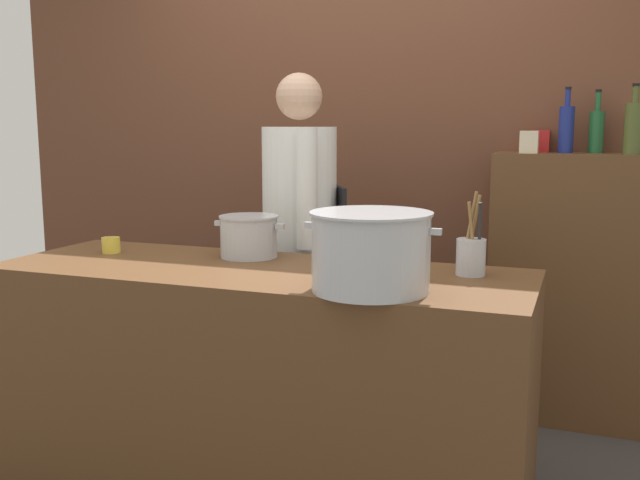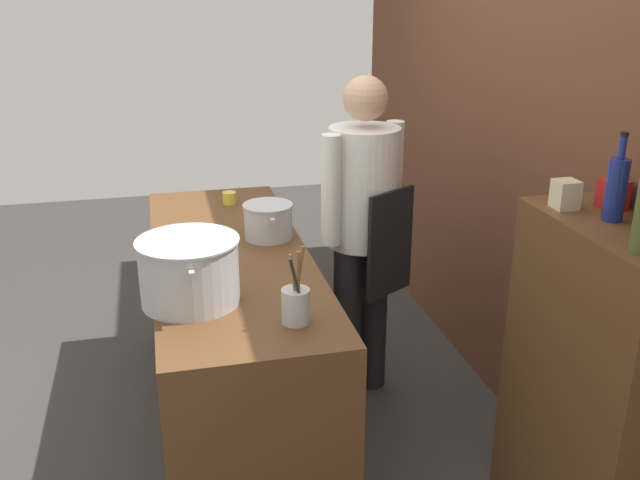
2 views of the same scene
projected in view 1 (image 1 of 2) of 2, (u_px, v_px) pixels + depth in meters
The scene contains 14 objects.
brick_back_panel at pixel (368, 112), 3.86m from camera, with size 4.40×0.10×3.00m, color brown.
prep_counter at pixel (260, 384), 2.73m from camera, with size 2.01×0.70×0.90m, color brown.
bar_cabinet at pixel (572, 290), 3.42m from camera, with size 0.76×0.32×1.30m, color brown.
chef at pixel (301, 226), 3.30m from camera, with size 0.41×0.47×1.66m.
stockpot_large at pixel (371, 252), 2.28m from camera, with size 0.45×0.39×0.26m.
stockpot_small at pixel (249, 236), 2.88m from camera, with size 0.30×0.24×0.17m.
utensil_crock at pixel (471, 255), 2.53m from camera, with size 0.10×0.10×0.30m.
butter_jar at pixel (111, 245), 2.98m from camera, with size 0.08×0.08×0.07m, color yellow.
wine_bottle_olive at pixel (633, 127), 3.16m from camera, with size 0.08×0.08×0.31m.
wine_bottle_cobalt at pixel (566, 128), 3.34m from camera, with size 0.07×0.07×0.31m.
wine_bottle_green at pixel (596, 130), 3.35m from camera, with size 0.07×0.07×0.29m.
wine_glass_short at pixel (635, 128), 3.30m from camera, with size 0.07×0.07×0.17m.
spice_tin_red at pixel (540, 141), 3.47m from camera, with size 0.09×0.09×0.11m, color red.
spice_tin_cream at pixel (529, 142), 3.33m from camera, with size 0.08×0.08×0.10m, color beige.
Camera 1 is at (1.13, -2.36, 1.43)m, focal length 40.16 mm.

